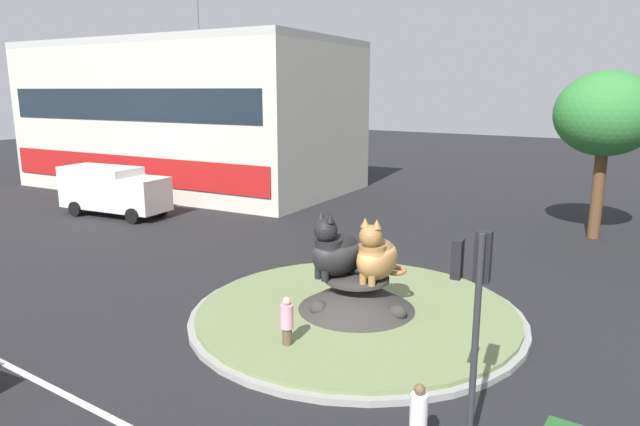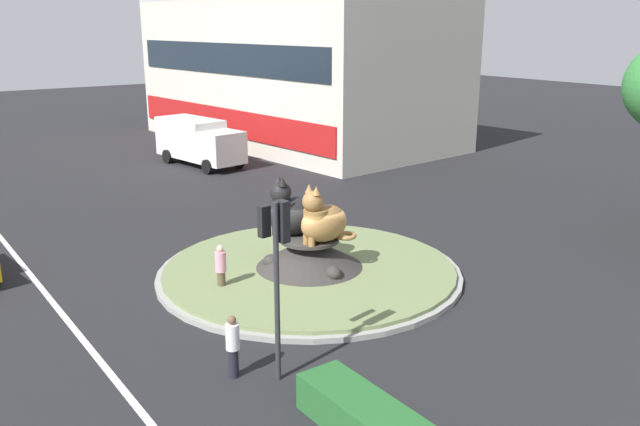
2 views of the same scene
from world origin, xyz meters
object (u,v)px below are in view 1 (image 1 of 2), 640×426
at_px(traffic_light_mast, 475,293).
at_px(pedestrian_white_shirt, 418,421).
at_px(cat_statue_black, 335,252).
at_px(broadleaf_tree_behind_island, 606,115).
at_px(shophouse_block, 190,116).
at_px(delivery_box_truck, 113,189).
at_px(pedestrian_pink_shirt, 287,324).
at_px(cat_statue_tabby, 376,257).

distance_m(traffic_light_mast, pedestrian_white_shirt, 2.84).
relative_size(cat_statue_black, broadleaf_tree_behind_island, 0.27).
height_order(traffic_light_mast, broadleaf_tree_behind_island, broadleaf_tree_behind_island).
xyz_separation_m(shophouse_block, delivery_box_truck, (4.10, -10.35, -3.91)).
bearing_deg(broadleaf_tree_behind_island, shophouse_block, -179.61).
distance_m(pedestrian_white_shirt, delivery_box_truck, 27.45).
xyz_separation_m(cat_statue_black, shophouse_block, (-23.67, 15.98, 3.26)).
bearing_deg(traffic_light_mast, pedestrian_pink_shirt, 70.04).
bearing_deg(pedestrian_pink_shirt, traffic_light_mast, -163.91).
relative_size(shophouse_block, pedestrian_white_shirt, 14.86).
height_order(cat_statue_tabby, shophouse_block, shophouse_block).
bearing_deg(shophouse_block, delivery_box_truck, -73.64).
bearing_deg(pedestrian_white_shirt, traffic_light_mast, -9.99).
bearing_deg(cat_statue_tabby, shophouse_block, -123.85).
distance_m(shophouse_block, broadleaf_tree_behind_island, 29.18).
bearing_deg(traffic_light_mast, cat_statue_tabby, 37.99).
bearing_deg(cat_statue_tabby, delivery_box_truck, -105.98).
bearing_deg(cat_statue_black, delivery_box_truck, -91.78).
bearing_deg(traffic_light_mast, shophouse_block, 48.68).
xyz_separation_m(traffic_light_mast, broadleaf_tree_behind_island, (-0.70, 20.69, 2.78)).
distance_m(shophouse_block, pedestrian_white_shirt, 36.52).
relative_size(traffic_light_mast, pedestrian_pink_shirt, 2.73).
relative_size(pedestrian_pink_shirt, pedestrian_white_shirt, 1.01).
bearing_deg(delivery_box_truck, broadleaf_tree_behind_island, 14.37).
bearing_deg(pedestrian_white_shirt, pedestrian_pink_shirt, 90.86).
height_order(cat_statue_tabby, delivery_box_truck, cat_statue_tabby).
relative_size(cat_statue_black, pedestrian_pink_shirt, 1.29).
relative_size(shophouse_block, delivery_box_truck, 3.59).
relative_size(pedestrian_pink_shirt, delivery_box_truck, 0.24).
bearing_deg(cat_statue_tabby, pedestrian_white_shirt, 33.65).
bearing_deg(shophouse_block, pedestrian_pink_shirt, -43.77).
relative_size(traffic_light_mast, pedestrian_white_shirt, 2.75).
height_order(cat_statue_black, broadleaf_tree_behind_island, broadleaf_tree_behind_island).
relative_size(broadleaf_tree_behind_island, delivery_box_truck, 1.18).
bearing_deg(cat_statue_black, traffic_light_mast, 68.24).
bearing_deg(shophouse_block, pedestrian_white_shirt, -41.59).
distance_m(pedestrian_pink_shirt, pedestrian_white_shirt, 5.63).
xyz_separation_m(shophouse_block, broadleaf_tree_behind_island, (29.17, 0.20, 0.77)).
bearing_deg(traffic_light_mast, pedestrian_white_shirt, 137.93).
bearing_deg(cat_statue_black, pedestrian_pink_shirt, 21.26).
bearing_deg(shophouse_block, cat_statue_black, -39.29).
height_order(cat_statue_black, shophouse_block, shophouse_block).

